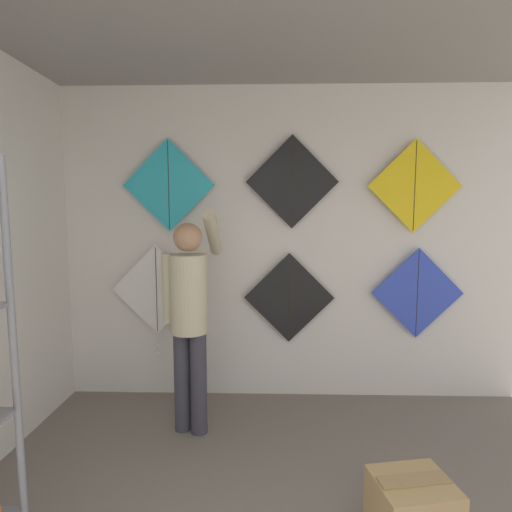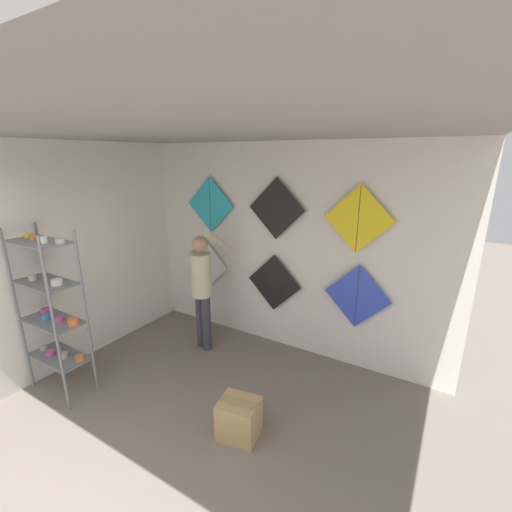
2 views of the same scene
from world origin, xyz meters
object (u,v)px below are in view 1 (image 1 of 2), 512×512
object	(u,v)px
shopkeeper	(189,308)
kite_4	(292,182)
kite_2	(417,293)
kite_3	(169,185)
kite_5	(415,186)
kite_0	(157,292)
kite_1	(289,298)

from	to	relation	value
shopkeeper	kite_4	distance (m)	1.40
kite_2	kite_4	world-z (taller)	kite_4
kite_2	kite_4	bearing A→B (deg)	180.00
kite_3	kite_5	size ratio (longest dim) A/B	1.00
kite_0	kite_3	xyz separation A→B (m)	(0.13, 0.00, 0.96)
shopkeeper	kite_5	xyz separation A→B (m)	(1.86, 0.58, 0.95)
shopkeeper	kite_5	world-z (taller)	kite_5
kite_4	kite_3	bearing A→B (deg)	180.00
shopkeeper	kite_0	distance (m)	0.71
shopkeeper	kite_3	distance (m)	1.16
kite_3	kite_2	bearing A→B (deg)	0.00
kite_1	kite_0	bearing A→B (deg)	-179.98
kite_0	kite_1	xyz separation A→B (m)	(1.20, 0.00, -0.04)
shopkeeper	kite_4	bearing A→B (deg)	51.38
kite_0	kite_2	distance (m)	2.34
shopkeeper	kite_2	xyz separation A→B (m)	(1.93, 0.58, 0.01)
kite_0	shopkeeper	bearing A→B (deg)	-54.71
kite_3	kite_5	world-z (taller)	kite_3
kite_1	kite_3	xyz separation A→B (m)	(-1.07, 0.00, 1.00)
shopkeeper	kite_4	xyz separation A→B (m)	(0.80, 0.58, 0.99)
kite_0	kite_2	bearing A→B (deg)	0.01
kite_4	shopkeeper	bearing A→B (deg)	-144.19
shopkeeper	kite_3	xyz separation A→B (m)	(-0.28, 0.58, 0.96)
kite_3	kite_4	distance (m)	1.08
kite_0	kite_4	size ratio (longest dim) A/B	1.26
kite_0	kite_5	bearing A→B (deg)	0.01
kite_1	kite_2	xyz separation A→B (m)	(1.14, 0.00, 0.05)
kite_3	kite_5	bearing A→B (deg)	0.00
kite_1	kite_2	distance (m)	1.14
kite_2	kite_3	xyz separation A→B (m)	(-2.21, 0.00, 0.95)
kite_2	kite_5	xyz separation A→B (m)	(-0.06, 0.00, 0.94)
kite_1	kite_3	bearing A→B (deg)	180.00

